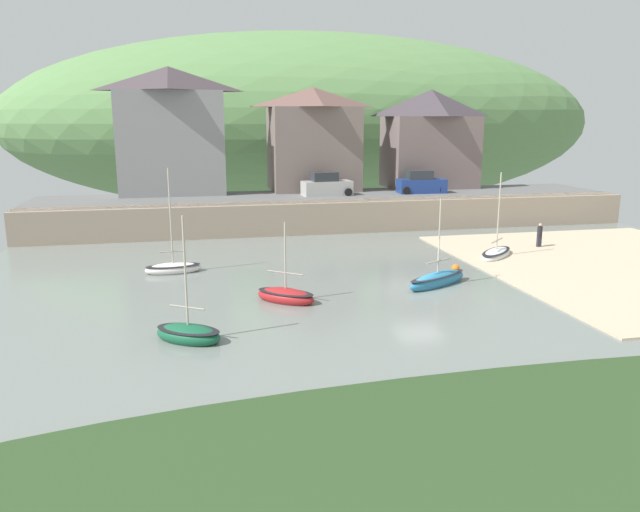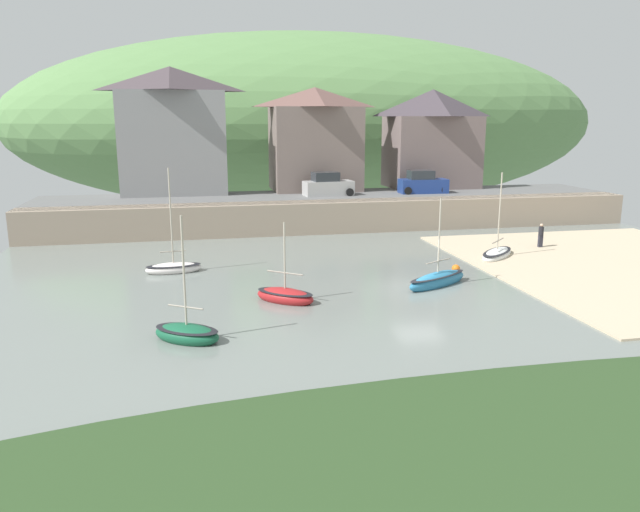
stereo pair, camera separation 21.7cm
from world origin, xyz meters
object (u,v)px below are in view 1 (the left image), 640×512
(waterfront_building_right, at_px, (430,138))
(waterfront_building_centre, at_px, (313,139))
(dinghy_open_wooden, at_px, (496,254))
(waterfront_building_left, at_px, (171,130))
(mooring_buoy, at_px, (455,268))
(motorboat_with_cabin, at_px, (437,280))
(parked_car_by_wall, at_px, (421,184))
(sailboat_tall_mast, at_px, (173,268))
(parked_car_near_slipway, at_px, (326,186))
(person_near_water, at_px, (540,234))
(sailboat_far_left, at_px, (188,334))
(fishing_boat_green, at_px, (286,296))

(waterfront_building_right, bearing_deg, waterfront_building_centre, 180.00)
(dinghy_open_wooden, bearing_deg, waterfront_building_left, 92.05)
(waterfront_building_right, bearing_deg, mooring_buoy, -107.87)
(waterfront_building_left, height_order, mooring_buoy, waterfront_building_left)
(motorboat_with_cabin, height_order, parked_car_by_wall, motorboat_with_cabin)
(waterfront_building_centre, xyz_separation_m, sailboat_tall_mast, (-12.14, -19.01, -6.67))
(parked_car_near_slipway, xyz_separation_m, mooring_buoy, (3.77, -17.55, -3.06))
(dinghy_open_wooden, distance_m, parked_car_by_wall, 15.18)
(dinghy_open_wooden, xyz_separation_m, parked_car_by_wall, (0.62, 14.88, 2.95))
(waterfront_building_centre, height_order, person_near_water, waterfront_building_centre)
(mooring_buoy, bearing_deg, waterfront_building_left, 126.37)
(waterfront_building_left, bearing_deg, mooring_buoy, -53.63)
(person_near_water, bearing_deg, parked_car_near_slipway, 133.22)
(parked_car_near_slipway, relative_size, mooring_buoy, 8.88)
(sailboat_far_left, xyz_separation_m, parked_car_by_wall, (19.88, 26.00, 2.91))
(waterfront_building_centre, height_order, parked_car_near_slipway, waterfront_building_centre)
(motorboat_with_cabin, height_order, fishing_boat_green, motorboat_with_cabin)
(waterfront_building_left, distance_m, motorboat_with_cabin, 29.44)
(waterfront_building_centre, relative_size, sailboat_tall_mast, 1.46)
(waterfront_building_left, height_order, parked_car_by_wall, waterfront_building_left)
(motorboat_with_cabin, bearing_deg, person_near_water, 6.52)
(waterfront_building_centre, distance_m, dinghy_open_wooden, 21.98)
(parked_car_near_slipway, bearing_deg, waterfront_building_right, 16.62)
(sailboat_tall_mast, bearing_deg, fishing_boat_green, -58.40)
(waterfront_building_left, bearing_deg, motorboat_with_cabin, -60.74)
(waterfront_building_right, bearing_deg, waterfront_building_left, 180.00)
(waterfront_building_left, distance_m, parked_car_near_slipway, 14.01)
(fishing_boat_green, bearing_deg, sailboat_tall_mast, 166.68)
(parked_car_by_wall, bearing_deg, fishing_boat_green, -122.93)
(dinghy_open_wooden, distance_m, person_near_water, 4.81)
(sailboat_tall_mast, relative_size, mooring_buoy, 12.86)
(waterfront_building_right, distance_m, parked_car_near_slipway, 12.34)
(waterfront_building_centre, height_order, sailboat_tall_mast, waterfront_building_centre)
(waterfront_building_centre, height_order, parked_car_by_wall, waterfront_building_centre)
(sailboat_tall_mast, distance_m, parked_car_by_wall, 25.44)
(waterfront_building_left, xyz_separation_m, parked_car_near_slipway, (12.48, -4.50, -4.52))
(sailboat_far_left, relative_size, motorboat_with_cabin, 1.07)
(waterfront_building_left, relative_size, dinghy_open_wooden, 1.88)
(mooring_buoy, bearing_deg, sailboat_far_left, -151.05)
(parked_car_near_slipway, bearing_deg, waterfront_building_left, 154.31)
(waterfront_building_centre, distance_m, fishing_boat_green, 27.69)
(waterfront_building_left, height_order, waterfront_building_right, waterfront_building_left)
(dinghy_open_wooden, height_order, parked_car_by_wall, dinghy_open_wooden)
(parked_car_near_slipway, relative_size, person_near_water, 2.62)
(sailboat_tall_mast, xyz_separation_m, fishing_boat_green, (5.44, -7.01, 0.01))
(waterfront_building_left, bearing_deg, waterfront_building_centre, -0.00)
(waterfront_building_right, distance_m, mooring_buoy, 24.14)
(waterfront_building_left, xyz_separation_m, person_near_water, (24.51, -17.31, -6.74))
(waterfront_building_right, xyz_separation_m, motorboat_with_cabin, (-9.42, -24.86, -6.61))
(sailboat_tall_mast, bearing_deg, waterfront_building_centre, 51.27)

